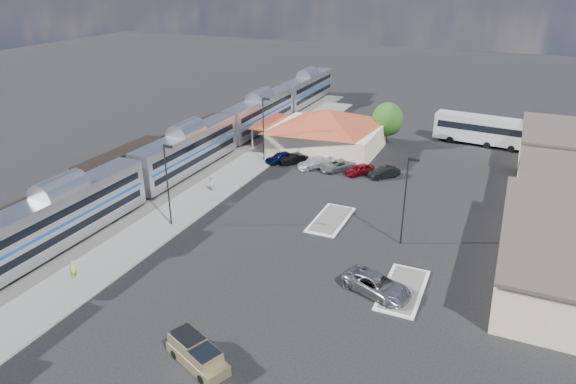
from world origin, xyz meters
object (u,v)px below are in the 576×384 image
at_px(suv, 377,285).
at_px(station_depot, 327,130).
at_px(pickup_truck, 197,355).
at_px(coach_bus, 481,129).

bearing_deg(suv, station_depot, 47.57).
bearing_deg(suv, pickup_truck, 166.81).
relative_size(pickup_truck, coach_bus, 0.39).
distance_m(station_depot, coach_bus, 23.98).
height_order(station_depot, coach_bus, station_depot).
xyz_separation_m(pickup_truck, suv, (8.98, 13.17, 0.00)).
relative_size(station_depot, suv, 3.06).
xyz_separation_m(station_depot, pickup_truck, (7.63, -46.49, -2.30)).
height_order(suv, coach_bus, coach_bus).
bearing_deg(station_depot, coach_bus, 30.03).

